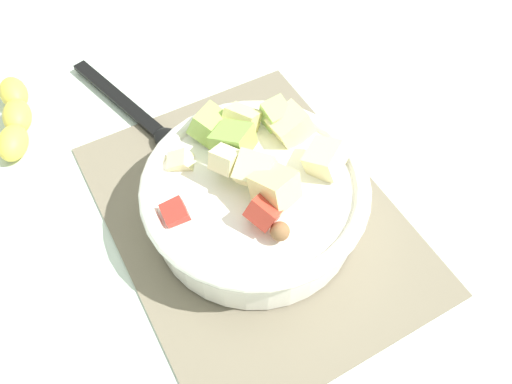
{
  "coord_description": "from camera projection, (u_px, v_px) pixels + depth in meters",
  "views": [
    {
      "loc": [
        0.29,
        -0.16,
        0.52
      ],
      "look_at": [
        0.01,
        0.0,
        0.06
      ],
      "focal_mm": 36.3,
      "sensor_mm": 36.0,
      "label": 1
    }
  ],
  "objects": [
    {
      "name": "salad_bowl",
      "position": [
        256.0,
        194.0,
        0.57
      ],
      "size": [
        0.25,
        0.25,
        0.12
      ],
      "color": "white",
      "rests_on": "placemat"
    },
    {
      "name": "serving_spoon",
      "position": [
        146.0,
        121.0,
        0.69
      ],
      "size": [
        0.24,
        0.09,
        0.01
      ],
      "color": "black",
      "rests_on": "placemat"
    },
    {
      "name": "ground_plane",
      "position": [
        253.0,
        217.0,
        0.61
      ],
      "size": [
        2.4,
        2.4,
        0.0
      ],
      "primitive_type": "plane",
      "color": "silver"
    },
    {
      "name": "banana_whole",
      "position": [
        15.0,
        117.0,
        0.68
      ],
      "size": [
        0.15,
        0.07,
        0.04
      ],
      "color": "yellow",
      "rests_on": "ground_plane"
    },
    {
      "name": "placemat",
      "position": [
        253.0,
        215.0,
        0.61
      ],
      "size": [
        0.41,
        0.31,
        0.01
      ],
      "primitive_type": "cube",
      "color": "#756B56",
      "rests_on": "ground_plane"
    }
  ]
}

